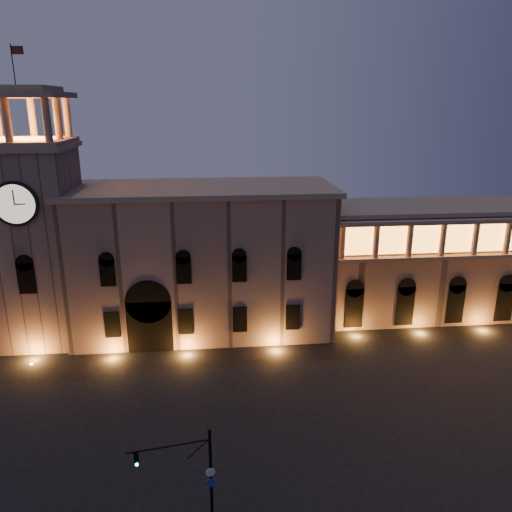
% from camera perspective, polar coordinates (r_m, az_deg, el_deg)
% --- Properties ---
extents(ground, '(160.00, 160.00, 0.00)m').
position_cam_1_polar(ground, '(44.29, -3.08, -20.08)').
color(ground, black).
rests_on(ground, ground).
extents(government_building, '(30.80, 12.80, 17.60)m').
position_cam_1_polar(government_building, '(59.95, -6.18, -0.41)').
color(government_building, '#896A59').
rests_on(government_building, ground).
extents(clock_tower, '(9.80, 9.80, 32.40)m').
position_cam_1_polar(clock_tower, '(61.12, -23.85, 2.17)').
color(clock_tower, '#896A59').
rests_on(clock_tower, ground).
extents(colonnade_wing, '(40.60, 11.50, 14.50)m').
position_cam_1_polar(colonnade_wing, '(70.59, 22.72, -0.18)').
color(colonnade_wing, '#846554').
rests_on(colonnade_wing, ground).
extents(traffic_light, '(5.35, 1.21, 7.41)m').
position_cam_1_polar(traffic_light, '(34.94, -6.78, -23.93)').
color(traffic_light, black).
rests_on(traffic_light, ground).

